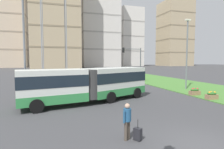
% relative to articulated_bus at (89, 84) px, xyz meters
% --- Properties ---
extents(ground_plane, '(260.00, 260.00, 0.00)m').
position_rel_articulated_bus_xyz_m(ground_plane, '(3.20, -9.89, -1.65)').
color(ground_plane, '#424244').
extents(grass_median, '(10.00, 70.00, 0.08)m').
position_rel_articulated_bus_xyz_m(grass_median, '(15.58, 0.11, -1.61)').
color(grass_median, '#4C8438').
rests_on(grass_median, ground_plane).
extents(articulated_bus, '(11.87, 5.88, 3.00)m').
position_rel_articulated_bus_xyz_m(articulated_bus, '(0.00, 0.00, 0.00)').
color(articulated_bus, silver).
rests_on(articulated_bus, ground).
extents(car_black_sedan, '(4.61, 2.51, 1.58)m').
position_rel_articulated_bus_xyz_m(car_black_sedan, '(-2.84, 9.67, -0.90)').
color(car_black_sedan, black).
rests_on(car_black_sedan, ground).
extents(pedestrian_crossing, '(0.50, 0.36, 1.74)m').
position_rel_articulated_bus_xyz_m(pedestrian_crossing, '(0.31, -8.39, -0.65)').
color(pedestrian_crossing, '#4C4238').
rests_on(pedestrian_crossing, ground).
extents(rolling_suitcase, '(0.40, 0.43, 0.97)m').
position_rel_articulated_bus_xyz_m(rolling_suitcase, '(0.76, -8.59, -1.34)').
color(rolling_suitcase, '#232328').
rests_on(rolling_suitcase, ground).
extents(flower_planter_2, '(1.10, 0.56, 0.74)m').
position_rel_articulated_bus_xyz_m(flower_planter_2, '(11.18, -2.45, -1.23)').
color(flower_planter_2, '#937051').
rests_on(flower_planter_2, grass_median).
extents(flower_planter_3, '(1.10, 0.56, 0.74)m').
position_rel_articulated_bus_xyz_m(flower_planter_3, '(11.18, -0.21, -1.23)').
color(flower_planter_3, '#937051').
rests_on(flower_planter_3, grass_median).
extents(traffic_light_near_left, '(3.21, 0.28, 5.76)m').
position_rel_articulated_bus_xyz_m(traffic_light_near_left, '(-3.27, -12.89, 2.29)').
color(traffic_light_near_left, '#474C51').
rests_on(traffic_light_near_left, ground).
extents(traffic_light_far_right, '(3.43, 0.28, 5.76)m').
position_rel_articulated_bus_xyz_m(traffic_light_far_right, '(9.67, 12.11, 2.30)').
color(traffic_light_far_right, '#474C51').
rests_on(traffic_light_far_right, ground).
extents(streetlight_left, '(0.70, 0.28, 9.13)m').
position_rel_articulated_bus_xyz_m(streetlight_left, '(-5.30, 1.04, 3.35)').
color(streetlight_left, slate).
rests_on(streetlight_left, ground).
extents(streetlight_median, '(0.70, 0.28, 8.84)m').
position_rel_articulated_bus_xyz_m(streetlight_median, '(13.08, 3.58, 3.21)').
color(streetlight_median, slate).
rests_on(streetlight_median, ground).
extents(apartment_tower_west, '(20.71, 16.18, 52.12)m').
position_rel_articulated_bus_xyz_m(apartment_tower_west, '(-26.80, 93.92, 24.43)').
color(apartment_tower_west, '#C6B299').
rests_on(apartment_tower_west, ground).
extents(apartment_tower_westcentre, '(22.16, 19.37, 54.66)m').
position_rel_articulated_bus_xyz_m(apartment_tower_westcentre, '(-2.12, 78.64, 25.70)').
color(apartment_tower_westcentre, tan).
rests_on(apartment_tower_westcentre, ground).
extents(apartment_tower_centre, '(21.22, 15.97, 46.64)m').
position_rel_articulated_bus_xyz_m(apartment_tower_centre, '(22.26, 90.62, 21.69)').
color(apartment_tower_centre, silver).
rests_on(apartment_tower_centre, ground).
extents(apartment_tower_eastcentre, '(14.49, 15.35, 37.12)m').
position_rel_articulated_bus_xyz_m(apartment_tower_eastcentre, '(44.93, 100.55, 16.92)').
color(apartment_tower_eastcentre, silver).
rests_on(apartment_tower_eastcentre, ground).
extents(apartment_tower_east, '(18.31, 17.58, 41.90)m').
position_rel_articulated_bus_xyz_m(apartment_tower_east, '(74.31, 93.05, 19.32)').
color(apartment_tower_east, tan).
rests_on(apartment_tower_east, ground).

